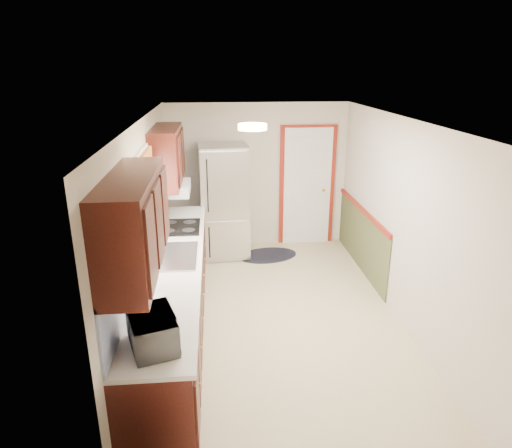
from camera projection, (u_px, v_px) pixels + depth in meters
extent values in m
cube|color=#C9BA8E|center=(276.00, 316.00, 5.69)|extent=(3.20, 5.20, 0.12)
cube|color=white|center=(279.00, 120.00, 4.90)|extent=(3.20, 5.20, 0.12)
cube|color=beige|center=(257.00, 176.00, 7.64)|extent=(3.20, 0.10, 2.40)
cube|color=beige|center=(329.00, 354.00, 2.94)|extent=(3.20, 0.10, 2.40)
cube|color=beige|center=(146.00, 229.00, 5.17)|extent=(0.10, 5.20, 2.40)
cube|color=beige|center=(402.00, 222.00, 5.42)|extent=(0.10, 5.20, 2.40)
cube|color=#38120C|center=(174.00, 300.00, 5.16)|extent=(0.60, 4.00, 0.90)
cube|color=silver|center=(173.00, 262.00, 5.00)|extent=(0.63, 4.00, 0.04)
cube|color=#557BD0|center=(143.00, 238.00, 4.88)|extent=(0.02, 4.00, 0.55)
cube|color=#38120C|center=(134.00, 223.00, 3.47)|extent=(0.35, 1.40, 0.75)
cube|color=#38120C|center=(167.00, 156.00, 6.01)|extent=(0.35, 1.20, 0.75)
cube|color=white|center=(142.00, 199.00, 4.84)|extent=(0.02, 1.00, 0.90)
cube|color=#BE3F23|center=(143.00, 166.00, 4.73)|extent=(0.05, 1.12, 0.24)
cube|color=#B7B7BC|center=(173.00, 256.00, 5.09)|extent=(0.52, 0.82, 0.02)
cube|color=white|center=(173.00, 188.00, 6.21)|extent=(0.45, 0.60, 0.15)
cube|color=maroon|center=(307.00, 187.00, 7.75)|extent=(0.94, 0.05, 2.08)
cube|color=white|center=(307.00, 187.00, 7.73)|extent=(0.80, 0.04, 2.00)
cube|color=#4C532E|center=(361.00, 239.00, 6.94)|extent=(0.02, 2.30, 0.90)
cube|color=maroon|center=(363.00, 210.00, 6.78)|extent=(0.04, 2.30, 0.06)
cylinder|color=#FFD88C|center=(252.00, 127.00, 4.70)|extent=(0.30, 0.30, 0.06)
imported|color=white|center=(153.00, 327.00, 3.42)|extent=(0.41, 0.54, 0.33)
cube|color=#B7B7BC|center=(224.00, 201.00, 7.27)|extent=(0.79, 0.74, 1.81)
cylinder|color=black|center=(208.00, 215.00, 6.91)|extent=(0.02, 0.02, 1.26)
ellipsoid|color=black|center=(268.00, 255.00, 7.49)|extent=(1.08, 0.81, 0.01)
cube|color=black|center=(179.00, 227.00, 5.98)|extent=(0.54, 0.64, 0.02)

